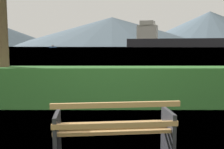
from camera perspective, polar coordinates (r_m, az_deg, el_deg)
name	(u,v)px	position (r m, az deg, el deg)	size (l,w,h in m)	color
water_surface	(111,47)	(311.64, -0.17, 6.17)	(620.00, 620.00, 0.00)	#6B8EA3
park_bench	(113,131)	(3.45, 0.31, -12.52)	(1.62, 0.72, 0.87)	tan
hedge_row	(112,87)	(6.50, 0.03, -2.75)	(10.44, 0.78, 1.01)	#387A33
cargo_ship_large	(173,40)	(274.87, 13.48, 7.54)	(114.58, 47.83, 27.30)	#232328
fishing_boat_near	(52,47)	(198.46, -13.22, 6.02)	(5.79, 2.74, 1.86)	#335693
distant_hills	(114,31)	(556.49, 0.52, 9.69)	(813.53, 422.99, 75.91)	slate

